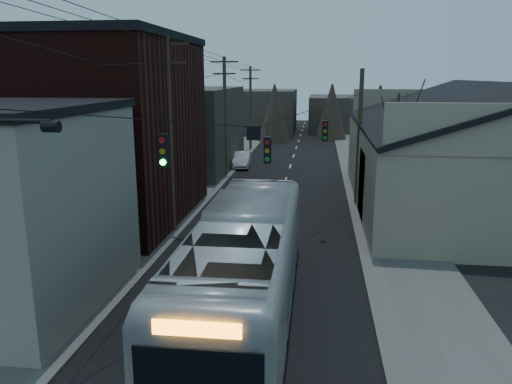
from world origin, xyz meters
The scene contains 12 objects.
road_surface centered at (0.00, 30.00, 0.01)m, with size 9.00×110.00×0.02m, color black.
sidewalk_left centered at (-6.50, 30.00, 0.06)m, with size 4.00×110.00×0.12m, color #474744.
sidewalk_right centered at (6.50, 30.00, 0.06)m, with size 4.00×110.00×0.12m, color #474744.
building_brick centered at (-10.00, 20.00, 5.00)m, with size 10.00×12.00×10.00m, color black.
building_left_far centered at (-9.50, 36.00, 3.50)m, with size 9.00×14.00×7.00m, color #302C27.
warehouse centered at (13.00, 25.00, 2.70)m, with size 16.16×20.60×7.73m.
building_far_left centered at (-6.00, 65.00, 3.00)m, with size 10.00×12.00×6.00m, color #302C27.
building_far_right centered at (7.00, 70.00, 2.50)m, with size 12.00×14.00×5.00m, color #302C27.
bare_tree centered at (6.50, 20.00, 3.60)m, with size 0.40×0.40×7.20m, color black.
utility_lines centered at (-3.11, 24.14, 4.95)m, with size 11.24×45.28×10.50m.
bus centered at (0.14, 9.04, 1.89)m, with size 3.18×13.60×3.79m, color #AFB5BB.
parked_car centered at (-4.30, 37.14, 0.69)m, with size 1.46×4.20×1.38m, color #A7AAAF.
Camera 1 is at (2.51, -6.55, 8.13)m, focal length 35.00 mm.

